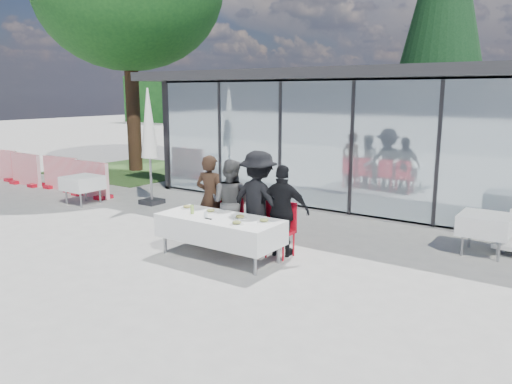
{
  "coord_description": "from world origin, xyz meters",
  "views": [
    {
      "loc": [
        5.71,
        -6.7,
        2.9
      ],
      "look_at": [
        0.28,
        1.2,
        0.97
      ],
      "focal_mm": 35.0,
      "sensor_mm": 36.0,
      "label": 1
    }
  ],
  "objects_px": {
    "dining_table": "(220,229)",
    "diner_b": "(231,202)",
    "diner_chair_d": "(283,226)",
    "conifer_tree": "(444,6)",
    "diner_c": "(258,201)",
    "construction_barriers": "(1,167)",
    "plate_d": "(264,221)",
    "diner_a": "(210,198)",
    "plate_a": "(187,207)",
    "market_umbrella": "(149,130)",
    "juice_bottle": "(192,209)",
    "plate_c": "(240,217)",
    "folded_eyeglasses": "(208,219)",
    "diner_d": "(283,211)",
    "diner_chair_c": "(258,222)",
    "plate_b": "(210,211)",
    "spare_table_left": "(82,183)",
    "diner_chair_a": "(211,214)",
    "diner_chair_b": "(231,217)",
    "plate_extra": "(237,223)",
    "spare_table_right": "(485,225)"
  },
  "relations": [
    {
      "from": "dining_table",
      "to": "folded_eyeglasses",
      "type": "xyz_separation_m",
      "value": [
        -0.06,
        -0.23,
        0.22
      ]
    },
    {
      "from": "diner_chair_c",
      "to": "construction_barriers",
      "type": "bearing_deg",
      "value": 173.03
    },
    {
      "from": "diner_a",
      "to": "construction_barriers",
      "type": "height_order",
      "value": "diner_a"
    },
    {
      "from": "diner_chair_d",
      "to": "plate_b",
      "type": "height_order",
      "value": "diner_chair_d"
    },
    {
      "from": "construction_barriers",
      "to": "diner_a",
      "type": "bearing_deg",
      "value": -7.74
    },
    {
      "from": "diner_chair_d",
      "to": "construction_barriers",
      "type": "bearing_deg",
      "value": 173.34
    },
    {
      "from": "diner_c",
      "to": "diner_b",
      "type": "bearing_deg",
      "value": 2.25
    },
    {
      "from": "diner_chair_a",
      "to": "juice_bottle",
      "type": "distance_m",
      "value": 0.94
    },
    {
      "from": "plate_d",
      "to": "diner_a",
      "type": "bearing_deg",
      "value": 159.82
    },
    {
      "from": "diner_c",
      "to": "market_umbrella",
      "type": "bearing_deg",
      "value": -17.82
    },
    {
      "from": "plate_b",
      "to": "plate_c",
      "type": "relative_size",
      "value": 1.0
    },
    {
      "from": "spare_table_left",
      "to": "market_umbrella",
      "type": "xyz_separation_m",
      "value": [
        1.47,
        1.03,
        1.38
      ]
    },
    {
      "from": "spare_table_left",
      "to": "juice_bottle",
      "type": "bearing_deg",
      "value": -15.98
    },
    {
      "from": "diner_chair_a",
      "to": "spare_table_left",
      "type": "relative_size",
      "value": 1.13
    },
    {
      "from": "juice_bottle",
      "to": "dining_table",
      "type": "bearing_deg",
      "value": 9.92
    },
    {
      "from": "diner_chair_b",
      "to": "plate_d",
      "type": "xyz_separation_m",
      "value": [
        1.18,
        -0.62,
        0.24
      ]
    },
    {
      "from": "diner_chair_a",
      "to": "construction_barriers",
      "type": "distance_m",
      "value": 10.33
    },
    {
      "from": "diner_c",
      "to": "construction_barriers",
      "type": "relative_size",
      "value": 0.17
    },
    {
      "from": "diner_b",
      "to": "diner_chair_c",
      "type": "relative_size",
      "value": 1.7
    },
    {
      "from": "plate_c",
      "to": "plate_d",
      "type": "bearing_deg",
      "value": 2.97
    },
    {
      "from": "plate_a",
      "to": "market_umbrella",
      "type": "xyz_separation_m",
      "value": [
        -3.31,
        2.24,
        1.16
      ]
    },
    {
      "from": "dining_table",
      "to": "diner_chair_b",
      "type": "bearing_deg",
      "value": 113.59
    },
    {
      "from": "plate_extra",
      "to": "folded_eyeglasses",
      "type": "xyz_separation_m",
      "value": [
        -0.62,
        0.02,
        -0.02
      ]
    },
    {
      "from": "diner_c",
      "to": "construction_barriers",
      "type": "bearing_deg",
      "value": -4.72
    },
    {
      "from": "diner_d",
      "to": "diner_chair_b",
      "type": "bearing_deg",
      "value": -15.77
    },
    {
      "from": "diner_chair_b",
      "to": "conifer_tree",
      "type": "bearing_deg",
      "value": 87.95
    },
    {
      "from": "plate_c",
      "to": "juice_bottle",
      "type": "bearing_deg",
      "value": -167.36
    },
    {
      "from": "diner_chair_d",
      "to": "plate_b",
      "type": "relative_size",
      "value": 4.06
    },
    {
      "from": "plate_a",
      "to": "construction_barriers",
      "type": "height_order",
      "value": "construction_barriers"
    },
    {
      "from": "diner_chair_b",
      "to": "construction_barriers",
      "type": "relative_size",
      "value": 0.09
    },
    {
      "from": "dining_table",
      "to": "diner_d",
      "type": "bearing_deg",
      "value": 41.77
    },
    {
      "from": "diner_chair_b",
      "to": "plate_b",
      "type": "distance_m",
      "value": 0.63
    },
    {
      "from": "dining_table",
      "to": "plate_a",
      "type": "distance_m",
      "value": 0.95
    },
    {
      "from": "diner_a",
      "to": "plate_c",
      "type": "relative_size",
      "value": 7.12
    },
    {
      "from": "diner_c",
      "to": "spare_table_right",
      "type": "distance_m",
      "value": 4.11
    },
    {
      "from": "plate_d",
      "to": "juice_bottle",
      "type": "distance_m",
      "value": 1.42
    },
    {
      "from": "dining_table",
      "to": "diner_chair_c",
      "type": "xyz_separation_m",
      "value": [
        0.32,
        0.75,
        -0.0
      ]
    },
    {
      "from": "market_umbrella",
      "to": "dining_table",
      "type": "bearing_deg",
      "value": -29.72
    },
    {
      "from": "plate_a",
      "to": "conifer_tree",
      "type": "bearing_deg",
      "value": 85.51
    },
    {
      "from": "plate_c",
      "to": "diner_c",
      "type": "bearing_deg",
      "value": 94.65
    },
    {
      "from": "diner_b",
      "to": "folded_eyeglasses",
      "type": "height_order",
      "value": "diner_b"
    },
    {
      "from": "diner_chair_d",
      "to": "conifer_tree",
      "type": "relative_size",
      "value": 0.09
    },
    {
      "from": "diner_chair_d",
      "to": "spare_table_right",
      "type": "xyz_separation_m",
      "value": [
        2.97,
        2.12,
        0.02
      ]
    },
    {
      "from": "dining_table",
      "to": "diner_b",
      "type": "height_order",
      "value": "diner_b"
    },
    {
      "from": "plate_b",
      "to": "diner_chair_c",
      "type": "bearing_deg",
      "value": 41.69
    },
    {
      "from": "dining_table",
      "to": "spare_table_left",
      "type": "xyz_separation_m",
      "value": [
        -5.68,
        1.37,
        0.02
      ]
    },
    {
      "from": "conifer_tree",
      "to": "plate_a",
      "type": "bearing_deg",
      "value": -94.49
    },
    {
      "from": "plate_c",
      "to": "folded_eyeglasses",
      "type": "xyz_separation_m",
      "value": [
        -0.43,
        -0.34,
        -0.02
      ]
    },
    {
      "from": "diner_chair_c",
      "to": "plate_d",
      "type": "xyz_separation_m",
      "value": [
        0.53,
        -0.62,
        0.24
      ]
    },
    {
      "from": "diner_chair_b",
      "to": "folded_eyeglasses",
      "type": "distance_m",
      "value": 1.03
    }
  ]
}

